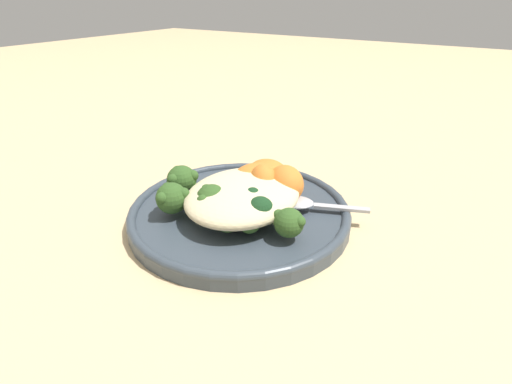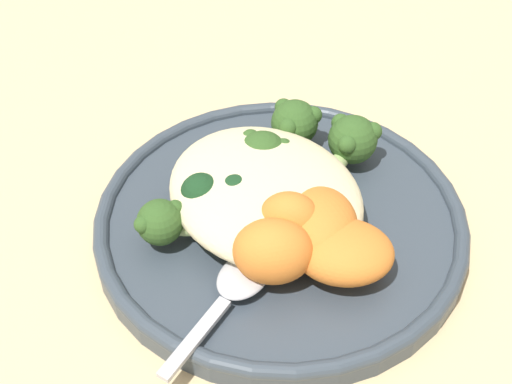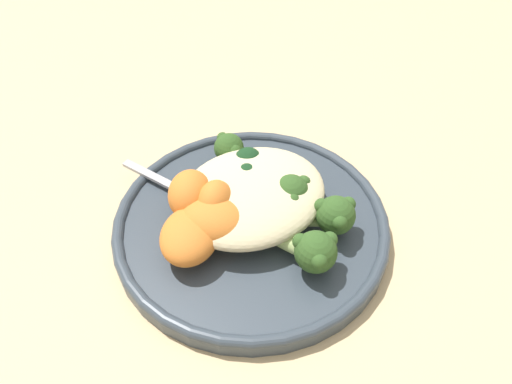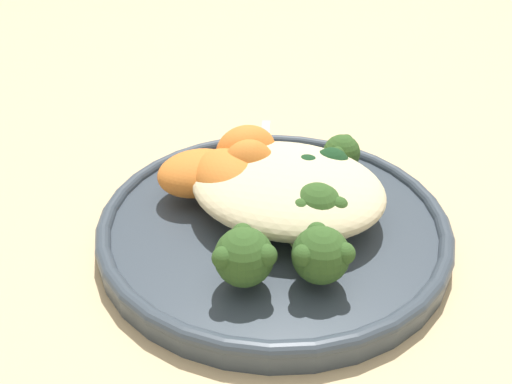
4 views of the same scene
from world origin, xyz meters
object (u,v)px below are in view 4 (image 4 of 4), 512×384
object	(u,v)px
sweet_potato_chunk_3	(199,173)
broccoli_stalk_1	(313,247)
spoon	(263,158)
broccoli_stalk_3	(324,196)
sweet_potato_chunk_2	(248,167)
kale_tuft	(316,172)
sweet_potato_chunk_0	(227,177)
sweet_potato_chunk_1	(246,151)
broccoli_stalk_0	(249,243)
plate	(273,221)
quinoa_mound	(285,189)
broccoli_stalk_2	(308,207)
broccoli_stalk_5	(326,162)
broccoli_stalk_4	(308,188)

from	to	relation	value
sweet_potato_chunk_3	broccoli_stalk_1	bearing A→B (deg)	156.71
spoon	broccoli_stalk_3	bearing A→B (deg)	-145.50
sweet_potato_chunk_2	spoon	xyz separation A→B (m)	(0.01, -0.05, -0.02)
kale_tuft	sweet_potato_chunk_0	bearing A→B (deg)	34.50
spoon	sweet_potato_chunk_3	bearing A→B (deg)	135.49
sweet_potato_chunk_1	kale_tuft	distance (m)	0.06
broccoli_stalk_3	sweet_potato_chunk_3	distance (m)	0.11
broccoli_stalk_0	broccoli_stalk_1	distance (m)	0.04
plate	broccoli_stalk_1	world-z (taller)	broccoli_stalk_1
quinoa_mound	sweet_potato_chunk_3	distance (m)	0.08
sweet_potato_chunk_3	broccoli_stalk_2	bearing A→B (deg)	174.64
broccoli_stalk_3	sweet_potato_chunk_1	xyz separation A→B (m)	(0.08, -0.02, 0.01)
broccoli_stalk_1	sweet_potato_chunk_1	world-z (taller)	sweet_potato_chunk_1
broccoli_stalk_5	sweet_potato_chunk_0	xyz separation A→B (m)	(0.06, 0.07, 0.01)
broccoli_stalk_1	plate	bearing A→B (deg)	178.40
sweet_potato_chunk_1	sweet_potato_chunk_3	distance (m)	0.05
broccoli_stalk_4	spoon	size ratio (longest dim) A/B	0.92
sweet_potato_chunk_1	kale_tuft	xyz separation A→B (m)	(-0.06, -0.00, -0.00)
broccoli_stalk_0	sweet_potato_chunk_0	bearing A→B (deg)	-157.62
broccoli_stalk_0	kale_tuft	world-z (taller)	broccoli_stalk_0
sweet_potato_chunk_1	spoon	size ratio (longest dim) A/B	0.48
broccoli_stalk_0	broccoli_stalk_1	size ratio (longest dim) A/B	1.26
broccoli_stalk_1	kale_tuft	bearing A→B (deg)	152.07
sweet_potato_chunk_1	spoon	world-z (taller)	sweet_potato_chunk_1
broccoli_stalk_1	kale_tuft	world-z (taller)	same
broccoli_stalk_2	kale_tuft	xyz separation A→B (m)	(0.01, -0.05, 0.00)
broccoli_stalk_2	sweet_potato_chunk_1	distance (m)	0.09
kale_tuft	spoon	bearing A→B (deg)	-23.88
broccoli_stalk_2	sweet_potato_chunk_3	world-z (taller)	broccoli_stalk_2
sweet_potato_chunk_0	spoon	world-z (taller)	sweet_potato_chunk_0
broccoli_stalk_4	spoon	world-z (taller)	broccoli_stalk_4
kale_tuft	spoon	size ratio (longest dim) A/B	0.50
plate	sweet_potato_chunk_3	world-z (taller)	sweet_potato_chunk_3
quinoa_mound	broccoli_stalk_3	size ratio (longest dim) A/B	1.33
broccoli_stalk_2	broccoli_stalk_5	xyz separation A→B (m)	(0.01, -0.08, -0.00)
plate	sweet_potato_chunk_2	bearing A→B (deg)	-28.53
broccoli_stalk_0	sweet_potato_chunk_2	xyz separation A→B (m)	(0.04, -0.08, 0.01)
sweet_potato_chunk_0	sweet_potato_chunk_1	size ratio (longest dim) A/B	1.27
plate	spoon	xyz separation A→B (m)	(0.04, -0.07, 0.01)
broccoli_stalk_2	sweet_potato_chunk_1	bearing A→B (deg)	167.99
broccoli_stalk_1	spoon	bearing A→B (deg)	170.98
plate	broccoli_stalk_1	bearing A→B (deg)	134.70
plate	quinoa_mound	world-z (taller)	quinoa_mound
broccoli_stalk_3	sweet_potato_chunk_3	size ratio (longest dim) A/B	1.71
broccoli_stalk_5	kale_tuft	distance (m)	0.03
broccoli_stalk_3	sweet_potato_chunk_0	distance (m)	0.08
quinoa_mound	sweet_potato_chunk_1	xyz separation A→B (m)	(0.05, -0.04, 0.00)
plate	broccoli_stalk_0	xyz separation A→B (m)	(-0.01, 0.07, 0.03)
plate	broccoli_stalk_1	xyz separation A→B (m)	(-0.05, 0.05, 0.03)
broccoli_stalk_1	quinoa_mound	bearing A→B (deg)	171.02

